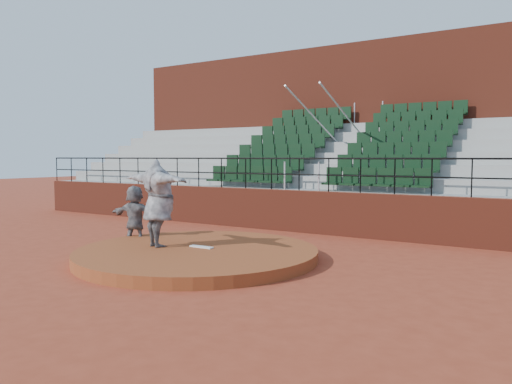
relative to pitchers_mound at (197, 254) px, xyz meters
The scene contains 9 objects.
ground 0.12m from the pitchers_mound, ahead, with size 90.00×90.00×0.00m, color #973922.
pitchers_mound is the anchor object (origin of this frame).
pitching_rubber 0.21m from the pitchers_mound, 90.00° to the left, with size 0.60×0.15×0.03m, color white.
boundary_wall 5.03m from the pitchers_mound, 90.00° to the left, with size 24.00×0.30×1.30m, color maroon.
wall_railing 5.35m from the pitchers_mound, 90.00° to the left, with size 24.04×0.05×1.03m.
seating_deck 8.75m from the pitchers_mound, 90.00° to the left, with size 24.00×5.97×4.63m.
press_box_facade 13.06m from the pitchers_mound, 90.00° to the left, with size 24.00×3.00×7.10m, color maroon.
pitcher 1.49m from the pitchers_mound, 161.96° to the right, with size 2.50×0.68×2.04m, color black.
fielder 2.69m from the pitchers_mound, 167.94° to the left, with size 1.48×0.47×1.59m, color black.
Camera 1 is at (7.19, -8.80, 2.34)m, focal length 35.00 mm.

